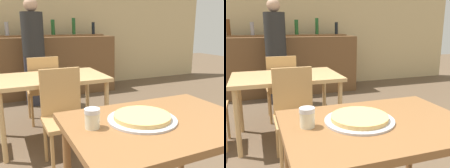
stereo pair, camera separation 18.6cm
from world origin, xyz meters
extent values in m
cube|color=#D1B784|center=(0.00, 4.13, 1.40)|extent=(8.00, 0.05, 2.80)
cube|color=brown|center=(0.00, 0.00, 0.75)|extent=(1.05, 0.76, 0.04)
cylinder|color=brown|center=(0.47, 0.32, 0.36)|extent=(0.05, 0.05, 0.73)
cube|color=tan|center=(-0.29, 1.63, 0.73)|extent=(1.18, 0.77, 0.04)
cylinder|color=tan|center=(-0.83, 1.30, 0.35)|extent=(0.05, 0.05, 0.71)
cylinder|color=tan|center=(0.24, 1.30, 0.35)|extent=(0.05, 0.05, 0.71)
cylinder|color=tan|center=(-0.83, 1.95, 0.35)|extent=(0.05, 0.05, 0.71)
cylinder|color=tan|center=(0.24, 1.95, 0.35)|extent=(0.05, 0.05, 0.71)
cube|color=brown|center=(0.00, 3.63, 0.54)|extent=(2.60, 0.56, 1.09)
cube|color=brown|center=(0.00, 3.77, 1.10)|extent=(2.39, 0.24, 0.03)
cylinder|color=#5B3314|center=(-1.02, 3.77, 1.26)|extent=(0.08, 0.08, 0.28)
cylinder|color=#9999A3|center=(-0.61, 3.77, 1.23)|extent=(0.07, 0.07, 0.23)
cylinder|color=maroon|center=(-0.20, 3.77, 1.25)|extent=(0.08, 0.08, 0.26)
cylinder|color=#1E5123|center=(0.20, 3.77, 1.26)|extent=(0.07, 0.07, 0.28)
cylinder|color=#1E5123|center=(0.61, 3.77, 1.27)|extent=(0.07, 0.07, 0.32)
cylinder|color=black|center=(1.02, 3.77, 1.23)|extent=(0.06, 0.06, 0.24)
cube|color=tan|center=(-0.29, 0.99, 0.44)|extent=(0.40, 0.40, 0.04)
cube|color=tan|center=(-0.29, 1.17, 0.68)|extent=(0.38, 0.04, 0.45)
cylinder|color=tan|center=(-0.46, 0.82, 0.21)|extent=(0.03, 0.03, 0.42)
cylinder|color=tan|center=(-0.12, 0.82, 0.21)|extent=(0.03, 0.03, 0.42)
cylinder|color=tan|center=(-0.46, 1.16, 0.21)|extent=(0.03, 0.03, 0.42)
cylinder|color=tan|center=(-0.12, 1.16, 0.21)|extent=(0.03, 0.03, 0.42)
cube|color=tan|center=(-0.29, 2.26, 0.44)|extent=(0.40, 0.40, 0.04)
cube|color=tan|center=(-0.29, 2.08, 0.68)|extent=(0.38, 0.04, 0.45)
cylinder|color=tan|center=(-0.12, 2.43, 0.21)|extent=(0.03, 0.03, 0.42)
cylinder|color=tan|center=(-0.46, 2.43, 0.21)|extent=(0.03, 0.03, 0.42)
cylinder|color=tan|center=(-0.12, 2.09, 0.21)|extent=(0.03, 0.03, 0.42)
cylinder|color=tan|center=(-0.46, 2.09, 0.21)|extent=(0.03, 0.03, 0.42)
cylinder|color=tan|center=(-0.97, 1.80, 0.21)|extent=(0.03, 0.03, 0.42)
cylinder|color=#B7B7BC|center=(-0.09, 0.04, 0.77)|extent=(0.40, 0.40, 0.01)
cylinder|color=#E0B266|center=(-0.09, 0.04, 0.79)|extent=(0.33, 0.33, 0.02)
cylinder|color=beige|center=(-0.39, 0.06, 0.81)|extent=(0.08, 0.08, 0.08)
cylinder|color=silver|center=(-0.39, 0.06, 0.86)|extent=(0.08, 0.08, 0.02)
cube|color=#2D2D38|center=(-0.27, 3.05, 0.41)|extent=(0.32, 0.18, 0.82)
cylinder|color=#262626|center=(-0.27, 3.05, 1.16)|extent=(0.34, 0.34, 0.68)
sphere|color=tan|center=(-0.27, 3.05, 1.60)|extent=(0.21, 0.21, 0.21)
camera|label=1|loc=(-0.81, -1.10, 1.30)|focal=40.00mm
camera|label=2|loc=(-0.63, -1.17, 1.30)|focal=40.00mm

